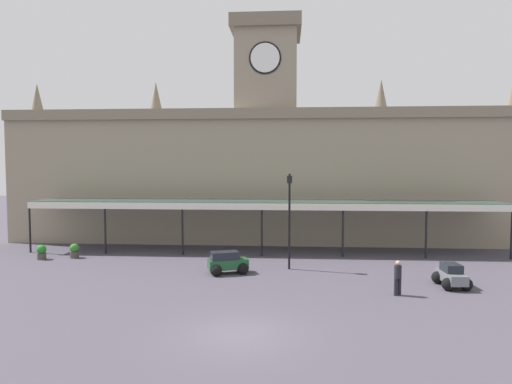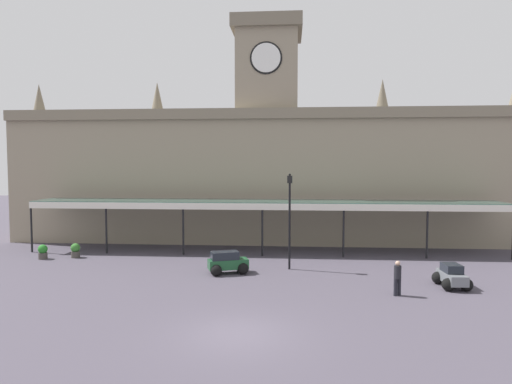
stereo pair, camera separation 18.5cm
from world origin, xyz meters
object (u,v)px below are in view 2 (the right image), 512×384
Objects in this scene: pedestrian_beside_cars at (398,277)px; planter_forecourt_centre at (43,252)px; planter_by_canopy at (75,250)px; car_grey_sedan at (452,278)px; car_green_estate at (227,264)px; victorian_lamppost at (290,211)px.

planter_forecourt_centre is (-21.38, 6.66, -0.42)m from pedestrian_beside_cars.
planter_by_canopy is at bearing 17.61° from planter_forecourt_centre.
car_grey_sedan is 0.86× the size of car_green_estate.
car_grey_sedan is at bearing -22.02° from victorian_lamppost.
car_green_estate is 1.45× the size of pedestrian_beside_cars.
victorian_lamppost is (-5.14, 5.02, 2.58)m from pedestrian_beside_cars.
car_grey_sedan reaches higher than planter_forecourt_centre.
planter_by_canopy is 2.02m from planter_forecourt_centre.
planter_by_canopy is (-19.45, 7.27, -0.42)m from pedestrian_beside_cars.
pedestrian_beside_cars is 1.74× the size of planter_by_canopy.
pedestrian_beside_cars is at bearing -44.33° from victorian_lamppost.
car_green_estate is 0.42× the size of victorian_lamppost.
pedestrian_beside_cars is at bearing -151.38° from car_grey_sedan.
car_green_estate is 2.52× the size of planter_forecourt_centre.
pedestrian_beside_cars is (8.68, -3.72, 0.34)m from car_green_estate.
planter_forecourt_centre is (-12.70, 2.95, -0.07)m from car_green_estate.
victorian_lamppost is 5.94× the size of planter_by_canopy.
victorian_lamppost reaches higher than pedestrian_beside_cars.
car_grey_sedan is 23.23m from planter_by_canopy.
victorian_lamppost is at bearing 157.98° from car_grey_sedan.
pedestrian_beside_cars is 0.29× the size of victorian_lamppost.
planter_forecourt_centre is (-1.93, -0.61, 0.00)m from planter_by_canopy.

